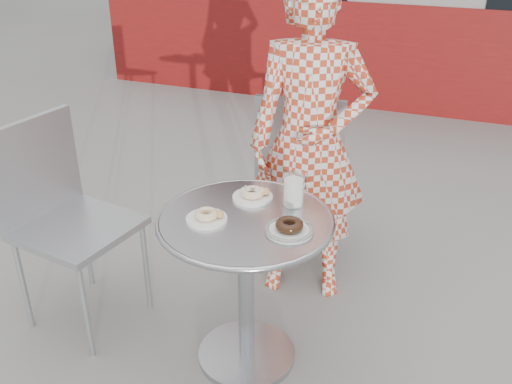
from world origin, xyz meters
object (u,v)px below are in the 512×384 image
(chair_far, at_px, (302,200))
(plate_checker, at_px, (289,228))
(seated_person, at_px, (310,144))
(plate_near, at_px, (207,216))
(plate_far, at_px, (253,194))
(chair_left, at_px, (82,264))
(milk_cup, at_px, (293,191))
(bistro_table, at_px, (246,255))

(chair_far, bearing_deg, plate_checker, 95.63)
(seated_person, bearing_deg, plate_near, -119.67)
(seated_person, relative_size, plate_near, 9.94)
(chair_far, bearing_deg, plate_far, 83.70)
(seated_person, height_order, plate_near, seated_person)
(chair_left, bearing_deg, plate_checker, -82.32)
(plate_far, height_order, plate_near, plate_far)
(plate_near, bearing_deg, seated_person, 73.44)
(plate_far, bearing_deg, chair_far, 91.56)
(plate_checker, height_order, milk_cup, milk_cup)
(chair_far, bearing_deg, bistro_table, 85.26)
(plate_checker, distance_m, milk_cup, 0.22)
(bistro_table, relative_size, chair_far, 0.74)
(plate_checker, bearing_deg, chair_far, 103.49)
(plate_near, bearing_deg, plate_far, 66.76)
(plate_near, xyz_separation_m, plate_checker, (0.33, 0.03, -0.00))
(bistro_table, bearing_deg, milk_cup, 50.38)
(bistro_table, bearing_deg, plate_checker, -10.92)
(bistro_table, height_order, plate_checker, plate_checker)
(milk_cup, bearing_deg, plate_near, -138.92)
(bistro_table, bearing_deg, chair_far, 93.12)
(chair_left, bearing_deg, plate_far, -68.36)
(plate_near, xyz_separation_m, milk_cup, (0.27, 0.24, 0.05))
(seated_person, height_order, plate_far, seated_person)
(plate_far, bearing_deg, plate_checker, -42.24)
(plate_checker, bearing_deg, seated_person, 99.96)
(chair_left, distance_m, plate_far, 0.93)
(bistro_table, xyz_separation_m, plate_checker, (0.19, -0.04, 0.19))
(chair_far, height_order, seated_person, seated_person)
(plate_far, distance_m, milk_cup, 0.18)
(bistro_table, relative_size, plate_far, 4.25)
(chair_far, bearing_deg, seated_person, 101.87)
(chair_far, distance_m, plate_checker, 1.14)
(chair_left, bearing_deg, milk_cup, -70.28)
(bistro_table, xyz_separation_m, seated_person, (0.08, 0.63, 0.26))
(chair_far, relative_size, milk_cup, 7.00)
(plate_near, bearing_deg, plate_checker, 5.37)
(milk_cup, bearing_deg, plate_far, -178.70)
(chair_left, height_order, plate_near, chair_left)
(chair_left, xyz_separation_m, plate_far, (0.80, 0.18, 0.43))
(plate_checker, bearing_deg, bistro_table, 169.08)
(chair_left, distance_m, milk_cup, 1.10)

